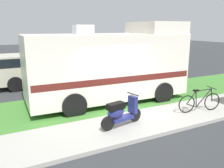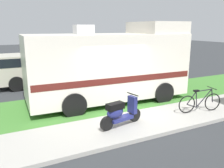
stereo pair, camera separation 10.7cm
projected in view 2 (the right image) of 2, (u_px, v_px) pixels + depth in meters
The scene contains 7 objects.
ground_plane at pixel (120, 114), 8.72m from camera, with size 80.00×80.00×0.00m, color #2D3033.
sidewalk at pixel (137, 124), 7.66m from camera, with size 24.00×2.00×0.12m.
grass_strip at pixel (103, 102), 10.01m from camera, with size 24.00×3.40×0.08m.
motorhome_rv at pixel (109, 65), 9.89m from camera, with size 6.70×2.90×3.37m.
scooter at pixel (120, 112), 7.25m from camera, with size 1.57×0.60×0.97m.
bicycle at pixel (200, 102), 8.53m from camera, with size 1.70×0.54×0.88m.
pickup_truck_near at pixel (33, 69), 12.88m from camera, with size 5.10×2.27×1.73m.
Camera 2 is at (-3.94, -7.21, 3.14)m, focal length 37.62 mm.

